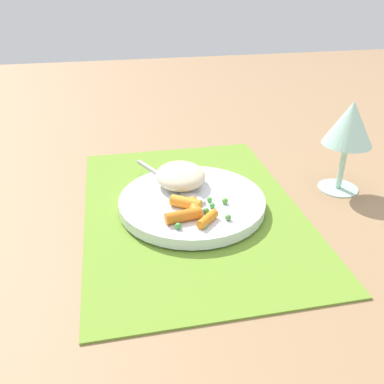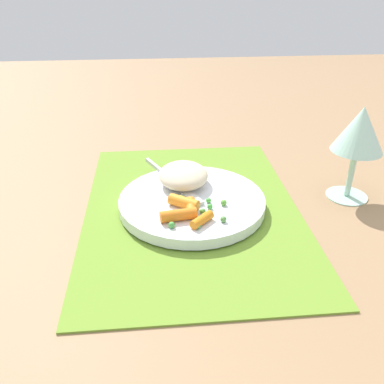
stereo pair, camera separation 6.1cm
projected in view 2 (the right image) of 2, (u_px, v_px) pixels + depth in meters
ground_plane at (192, 210)px, 0.67m from camera, size 2.40×2.40×0.00m
placemat at (192, 208)px, 0.67m from camera, size 0.48×0.34×0.01m
plate at (192, 202)px, 0.66m from camera, size 0.23×0.23×0.02m
rice_mound at (183, 175)px, 0.69m from camera, size 0.09×0.08×0.03m
carrot_portion at (186, 210)px, 0.61m from camera, size 0.09×0.08×0.02m
pea_scatter at (199, 210)px, 0.62m from camera, size 0.09×0.09×0.01m
fork at (178, 184)px, 0.69m from camera, size 0.18×0.10×0.01m
wine_glass at (360, 132)px, 0.65m from camera, size 0.08×0.08×0.16m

